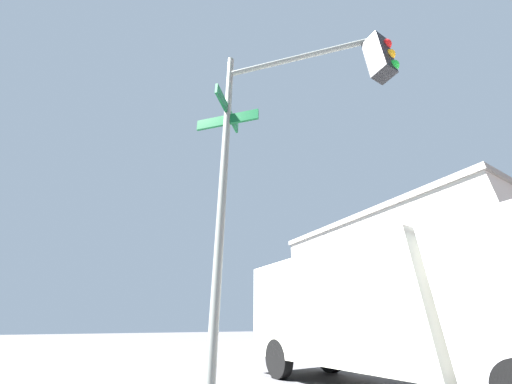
{
  "coord_description": "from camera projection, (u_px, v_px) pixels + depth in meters",
  "views": [
    {
      "loc": [
        -3.8,
        -8.08,
        1.4
      ],
      "look_at": [
        -7.37,
        -6.04,
        3.47
      ],
      "focal_mm": 18.44,
      "sensor_mm": 36.0,
      "label": 1
    }
  ],
  "objects": [
    {
      "name": "traffic_signal_near",
      "position": [
        295.0,
        119.0,
        4.07
      ],
      "size": [
        2.4,
        2.37,
        6.01
      ],
      "color": "slate",
      "rests_on": "ground_plane"
    },
    {
      "name": "building_stucco",
      "position": [
        443.0,
        284.0,
        22.56
      ],
      "size": [
        17.05,
        19.57,
        8.96
      ],
      "color": "#BCB7AD",
      "rests_on": "ground_plane"
    },
    {
      "name": "box_truck_second",
      "position": [
        377.0,
        306.0,
        6.63
      ],
      "size": [
        8.37,
        2.59,
        3.23
      ],
      "color": "silver",
      "rests_on": "ground_plane"
    }
  ]
}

